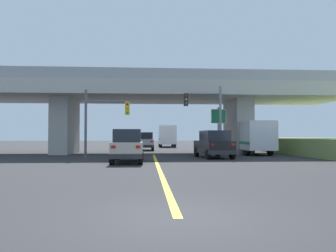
# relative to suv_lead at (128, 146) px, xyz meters

# --- Properties ---
(ground) EXTENTS (160.00, 160.00, 0.00)m
(ground) POSITION_rel_suv_lead_xyz_m (1.76, 10.32, -1.01)
(ground) COLOR #2B2B2D
(overpass_bridge) EXTENTS (35.93, 8.56, 7.16)m
(overpass_bridge) POSITION_rel_suv_lead_xyz_m (1.76, 10.32, 4.13)
(overpass_bridge) COLOR #B7B5AD
(overpass_bridge) RESTS_ON ground
(lane_divider_stripe) EXTENTS (0.20, 21.68, 0.01)m
(lane_divider_stripe) POSITION_rel_suv_lead_xyz_m (1.76, -2.93, -1.01)
(lane_divider_stripe) COLOR yellow
(lane_divider_stripe) RESTS_ON ground
(suv_lead) EXTENTS (1.86, 4.76, 2.02)m
(suv_lead) POSITION_rel_suv_lead_xyz_m (0.00, 0.00, 0.00)
(suv_lead) COLOR #B7B29E
(suv_lead) RESTS_ON ground
(suv_crossing) EXTENTS (2.39, 4.47, 2.02)m
(suv_crossing) POSITION_rel_suv_lead_xyz_m (6.12, 3.64, -0.00)
(suv_crossing) COLOR black
(suv_crossing) RESTS_ON ground
(box_truck) EXTENTS (2.33, 7.38, 2.86)m
(box_truck) POSITION_rel_suv_lead_xyz_m (10.41, 8.35, 0.52)
(box_truck) COLOR navy
(box_truck) RESTS_ON ground
(sedan_oncoming) EXTENTS (1.89, 4.67, 2.02)m
(sedan_oncoming) POSITION_rel_suv_lead_xyz_m (1.02, 16.87, -0.00)
(sedan_oncoming) COLOR silver
(sedan_oncoming) RESTS_ON ground
(traffic_signal_nearside) EXTENTS (2.92, 0.36, 5.44)m
(traffic_signal_nearside) POSITION_rel_suv_lead_xyz_m (5.83, 4.39, 2.48)
(traffic_signal_nearside) COLOR slate
(traffic_signal_nearside) RESTS_ON ground
(traffic_signal_farside) EXTENTS (3.26, 0.36, 5.02)m
(traffic_signal_farside) POSITION_rel_suv_lead_xyz_m (-2.13, 3.80, 2.09)
(traffic_signal_farside) COLOR #56595E
(traffic_signal_farside) RESTS_ON ground
(highway_sign) EXTENTS (1.31, 0.17, 4.12)m
(highway_sign) POSITION_rel_suv_lead_xyz_m (7.40, 7.72, 1.93)
(highway_sign) COLOR slate
(highway_sign) RESTS_ON ground
(semi_truck_distant) EXTENTS (2.33, 6.49, 3.10)m
(semi_truck_distant) POSITION_rel_suv_lead_xyz_m (4.18, 27.74, 0.61)
(semi_truck_distant) COLOR navy
(semi_truck_distant) RESTS_ON ground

